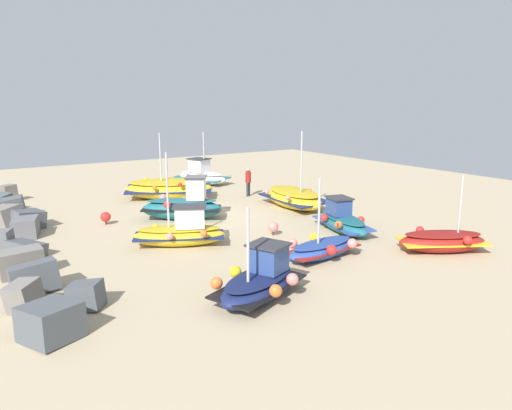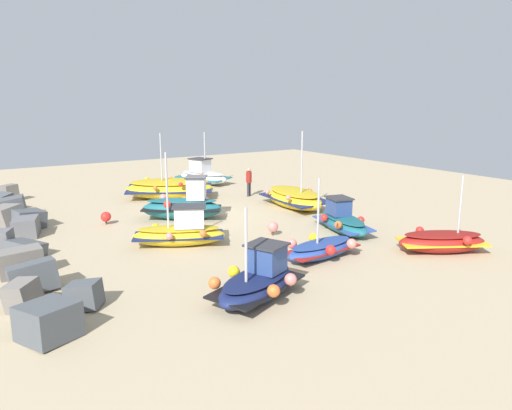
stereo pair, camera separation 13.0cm
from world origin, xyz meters
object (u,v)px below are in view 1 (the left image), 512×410
Objects in this scene: fishing_boat_8 at (202,175)px; mooring_buoy_0 at (273,227)px; fishing_boat_4 at (294,198)px; fishing_boat_5 at (260,281)px; fishing_boat_3 at (342,220)px; fishing_boat_6 at (183,206)px; person_walking at (248,180)px; fishing_boat_2 at (322,248)px; fishing_boat_0 at (169,188)px; fishing_boat_1 at (181,232)px; mooring_buoy_1 at (106,217)px; fishing_boat_7 at (442,241)px.

fishing_boat_8 is 13.23m from mooring_buoy_0.
mooring_buoy_0 is at bearing 138.00° from fishing_boat_4.
fishing_boat_3 is at bearing 6.88° from fishing_boat_5.
fishing_boat_6 reaches higher than person_walking.
fishing_boat_4 is at bearing 53.19° from fishing_boat_2.
fishing_boat_0 is 5.04m from fishing_boat_8.
fishing_boat_4 reaches higher than fishing_boat_8.
fishing_boat_6 is at bearing 127.20° from fishing_boat_8.
fishing_boat_1 is at bearing -83.30° from fishing_boat_0.
fishing_boat_4 is 7.71× the size of mooring_buoy_1.
fishing_boat_1 reaches higher than fishing_boat_8.
fishing_boat_3 is 0.82× the size of fishing_boat_4.
fishing_boat_5 is 19.29m from fishing_boat_8.
fishing_boat_4 is 11.89m from fishing_boat_5.
fishing_boat_8 is at bearing 91.66° from fishing_boat_6.
mooring_buoy_0 is (5.23, 3.95, -0.05)m from fishing_boat_7.
fishing_boat_8 is (13.89, -0.37, 0.08)m from fishing_boat_3.
fishing_boat_1 is 1.08× the size of fishing_boat_7.
fishing_boat_3 is (-1.81, -6.62, -0.08)m from fishing_boat_1.
fishing_boat_0 is 5.14m from fishing_boat_6.
fishing_boat_3 reaches higher than mooring_buoy_1.
fishing_boat_4 is at bearing 26.16° from fishing_boat_6.
fishing_boat_8 reaches higher than fishing_boat_6.
mooring_buoy_0 is at bearing -136.31° from mooring_buoy_1.
mooring_buoy_0 is (-7.54, 3.54, -0.59)m from person_walking.
fishing_boat_6 is at bearing 95.83° from fishing_boat_2.
fishing_boat_3 is (2.28, -3.05, 0.12)m from fishing_boat_2.
person_walking reaches higher than fishing_boat_3.
fishing_boat_8 is (18.06, 0.74, 0.14)m from fishing_boat_7.
fishing_boat_2 reaches higher than mooring_buoy_1.
mooring_buoy_0 is at bearing 15.34° from fishing_boat_1.
fishing_boat_5 is 6.45m from mooring_buoy_0.
fishing_boat_7 is (-1.88, -4.16, 0.06)m from fishing_boat_2.
fishing_boat_5 is (-5.81, 0.21, -0.05)m from fishing_boat_1.
fishing_boat_8 is at bearing -58.72° from fishing_boat_7.
fishing_boat_1 is at bearing 64.45° from fishing_boat_5.
mooring_buoy_1 is at bearing -113.16° from fishing_boat_0.
fishing_boat_5 is 14.69m from person_walking.
mooring_buoy_1 is (6.59, 8.13, -0.11)m from fishing_boat_3.
fishing_boat_0 is 1.52× the size of fishing_boat_5.
fishing_boat_7 reaches higher than fishing_boat_3.
fishing_boat_2 is at bearing -22.27° from fishing_boat_1.
fishing_boat_4 is 2.71× the size of person_walking.
fishing_boat_8 reaches higher than fishing_boat_3.
fishing_boat_6 is (5.59, 4.77, 0.18)m from fishing_boat_3.
fishing_boat_4 is 3.81m from person_walking.
person_walking is (-1.94, -4.08, 0.39)m from fishing_boat_0.
person_walking is (10.88, -3.75, 0.60)m from fishing_boat_2.
person_walking is (3.01, -5.47, 0.30)m from fishing_boat_6.
fishing_boat_8 is (8.30, -5.15, -0.10)m from fishing_boat_6.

